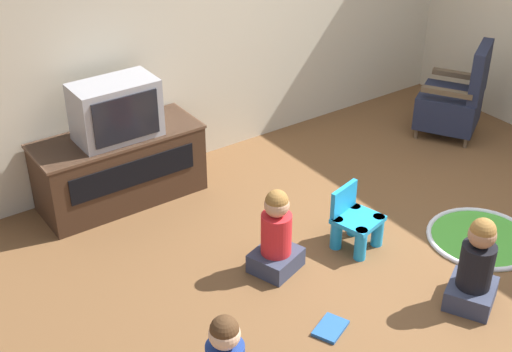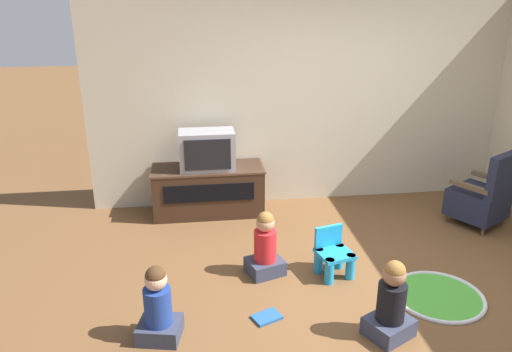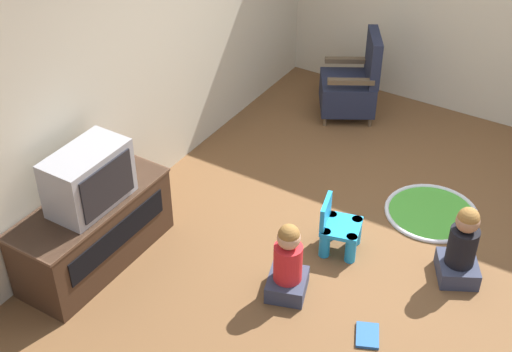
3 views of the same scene
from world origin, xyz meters
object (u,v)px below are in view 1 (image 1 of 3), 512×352
(yellow_kid_chair, at_px, (355,224))
(book, at_px, (331,328))
(child_watching_center, at_px, (276,236))
(television, at_px, (116,110))
(child_watching_right, at_px, (476,268))
(black_armchair, at_px, (455,101))
(tv_cabinet, at_px, (120,166))

(yellow_kid_chair, height_order, book, yellow_kid_chair)
(yellow_kid_chair, bearing_deg, child_watching_center, 156.45)
(television, relative_size, yellow_kid_chair, 1.39)
(television, xyz_separation_m, book, (0.40, -2.16, -0.82))
(yellow_kid_chair, relative_size, child_watching_center, 0.71)
(child_watching_center, distance_m, child_watching_right, 1.35)
(child_watching_center, xyz_separation_m, child_watching_right, (0.85, -1.05, 0.01))
(child_watching_center, xyz_separation_m, book, (-0.09, -0.72, -0.27))
(television, height_order, black_armchair, television)
(child_watching_center, bearing_deg, tv_cabinet, 89.54)
(child_watching_center, relative_size, book, 2.34)
(black_armchair, distance_m, child_watching_right, 2.55)
(tv_cabinet, height_order, child_watching_right, child_watching_right)
(television, relative_size, child_watching_center, 0.99)
(child_watching_center, bearing_deg, television, 90.06)
(tv_cabinet, bearing_deg, television, -90.00)
(child_watching_right, xyz_separation_m, book, (-0.94, 0.34, -0.28))
(black_armchair, xyz_separation_m, book, (-2.75, -1.45, -0.34))
(child_watching_right, bearing_deg, black_armchair, 16.55)
(yellow_kid_chair, bearing_deg, child_watching_right, -92.68)
(yellow_kid_chair, bearing_deg, tv_cabinet, 111.21)
(child_watching_center, bearing_deg, book, -115.75)
(tv_cabinet, relative_size, television, 2.08)
(black_armchair, height_order, child_watching_center, black_armchair)
(tv_cabinet, xyz_separation_m, yellow_kid_chair, (1.14, -1.59, -0.12))
(tv_cabinet, xyz_separation_m, book, (0.40, -2.20, -0.30))
(television, height_order, book, television)
(television, distance_m, child_watching_center, 1.62)
(tv_cabinet, bearing_deg, child_watching_center, -71.89)
(child_watching_center, relative_size, child_watching_right, 0.97)
(yellow_kid_chair, bearing_deg, television, 111.98)
(tv_cabinet, relative_size, child_watching_center, 2.06)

